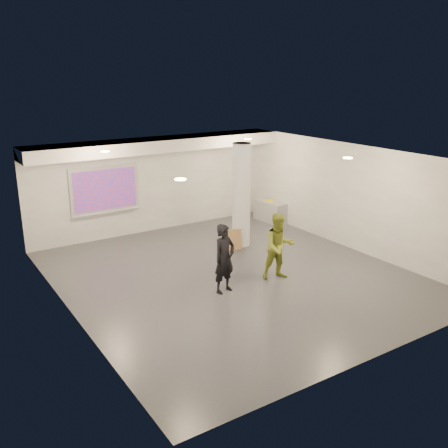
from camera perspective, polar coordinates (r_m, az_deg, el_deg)
floor at (r=12.59m, az=1.00°, el=-5.90°), size 8.00×9.00×0.01m
ceiling at (r=11.74m, az=1.07°, el=7.70°), size 8.00×9.00×0.01m
wall_back at (r=15.89m, az=-8.08°, el=4.51°), size 8.00×0.01×3.00m
wall_front at (r=8.93m, az=17.46°, el=-6.23°), size 8.00×0.01×3.00m
wall_left at (r=10.49m, az=-17.44°, el=-2.72°), size 0.01×9.00×3.00m
wall_right at (r=14.62m, az=14.18°, el=3.05°), size 0.01×9.00×3.00m
soffit_band at (r=15.17m, az=-7.40°, el=9.01°), size 8.00×1.10×0.36m
downlight_nw at (r=12.98m, az=-13.44°, el=8.06°), size 0.22×0.22×0.02m
downlight_ne at (r=15.02m, az=2.73°, el=9.67°), size 0.22×0.22×0.02m
downlight_sw at (r=9.37m, az=-5.01°, el=5.11°), size 0.22×0.22×0.02m
downlight_se at (r=12.03m, az=13.96°, el=7.34°), size 0.22×0.22×0.02m
column at (r=14.33m, az=2.00°, el=3.29°), size 0.52×0.52×3.00m
projection_screen at (r=15.26m, az=-13.46°, el=3.79°), size 2.10×0.13×1.42m
credenza at (r=17.03m, az=5.32°, el=1.45°), size 0.58×1.22×0.69m
papers_stack at (r=17.03m, az=5.31°, el=2.69°), size 0.25×0.31×0.02m
postit_pad at (r=16.96m, az=5.27°, el=2.65°), size 0.23×0.30×0.03m
cardboard_back at (r=14.55m, az=1.75°, el=-1.49°), size 0.55×0.31×0.56m
cardboard_front at (r=14.20m, az=0.98°, el=-1.89°), size 0.57×0.29×0.60m
woman at (r=11.41m, az=0.04°, el=-3.98°), size 0.66×0.51×1.63m
man at (r=12.22m, az=6.32°, el=-2.56°), size 0.94×0.82×1.66m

